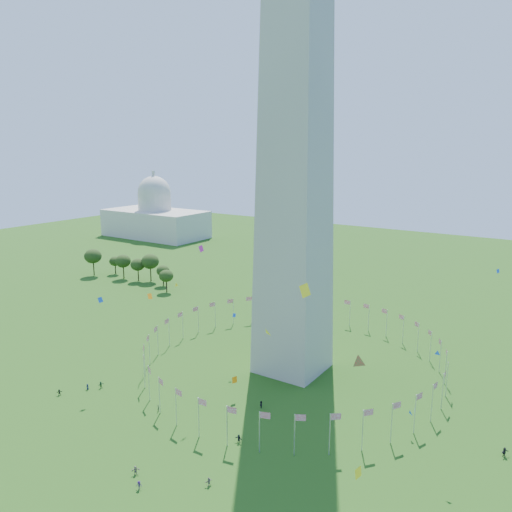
# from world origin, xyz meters

# --- Properties ---
(ground) EXTENTS (600.00, 600.00, 0.00)m
(ground) POSITION_xyz_m (0.00, 0.00, 0.00)
(ground) COLOR #1D4710
(ground) RESTS_ON ground
(washington_monument) EXTENTS (16.80, 16.80, 169.00)m
(washington_monument) POSITION_xyz_m (0.00, 50.00, 84.50)
(washington_monument) COLOR #B3AF9F
(washington_monument) RESTS_ON ground
(flag_ring) EXTENTS (80.24, 80.24, 9.00)m
(flag_ring) POSITION_xyz_m (-0.00, 50.00, 4.50)
(flag_ring) COLOR silver
(flag_ring) RESTS_ON ground
(capitol_building) EXTENTS (70.00, 35.00, 46.00)m
(capitol_building) POSITION_xyz_m (-180.00, 180.00, 23.00)
(capitol_building) COLOR beige
(capitol_building) RESTS_ON ground
(crowd) EXTENTS (96.95, 68.30, 1.97)m
(crowd) POSITION_xyz_m (9.24, 7.61, 0.86)
(crowd) COLOR gray
(crowd) RESTS_ON ground
(kites_aloft) EXTENTS (117.73, 69.70, 35.92)m
(kites_aloft) POSITION_xyz_m (10.12, 20.65, 21.05)
(kites_aloft) COLOR yellow
(kites_aloft) RESTS_ON ground
(tree_line_west) EXTENTS (55.43, 15.77, 12.54)m
(tree_line_west) POSITION_xyz_m (-107.92, 90.77, 5.54)
(tree_line_west) COLOR #2F4B19
(tree_line_west) RESTS_ON ground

